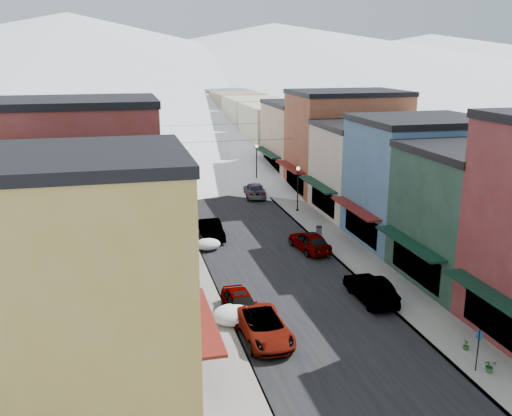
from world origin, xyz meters
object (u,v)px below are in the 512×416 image
car_silver_sedan (241,303)px  car_dark_hatch (212,230)px  streetlamp_near (298,183)px  car_green_sedan (370,289)px  car_white_suv (264,327)px  fire_hydrant (391,296)px  trash_can (319,231)px

car_silver_sedan → car_dark_hatch: 15.27m
car_dark_hatch → streetlamp_near: (9.78, 6.24, 2.22)m
car_silver_sedan → car_green_sedan: car_green_sedan is taller
car_white_suv → car_dark_hatch: size_ratio=1.15×
fire_hydrant → streetlamp_near: (0.94, 22.20, 2.47)m
car_silver_sedan → trash_can: (9.74, 12.94, -0.13)m
car_silver_sedan → car_green_sedan: (8.58, 0.05, 0.05)m
fire_hydrant → streetlamp_near: bearing=87.6°
car_white_suv → car_green_sedan: size_ratio=1.07×
fire_hydrant → trash_can: 13.65m
car_white_suv → trash_can: bearing=59.6°
fire_hydrant → streetlamp_near: size_ratio=0.18×
car_dark_hatch → car_green_sedan: bearing=-64.3°
trash_can → car_white_suv: bearing=-119.3°
car_silver_sedan → trash_can: 16.19m
car_silver_sedan → fire_hydrant: bearing=-5.6°
trash_can → streetlamp_near: (0.82, 8.55, 2.35)m
car_green_sedan → trash_can: size_ratio=5.24×
fire_hydrant → trash_can: size_ratio=0.84×
car_white_suv → fire_hydrant: car_white_suv is taller
car_dark_hatch → car_green_sedan: car_green_sedan is taller
car_silver_sedan → streetlamp_near: bearing=62.5°
car_green_sedan → trash_can: car_green_sedan is taller
car_silver_sedan → fire_hydrant: car_silver_sedan is taller
car_dark_hatch → fire_hydrant: 18.26m
streetlamp_near → trash_can: bearing=-95.5°
car_white_suv → car_green_sedan: (7.94, 3.34, 0.08)m
car_dark_hatch → car_white_suv: bearing=-91.9°
car_green_sedan → car_white_suv: bearing=21.9°
car_silver_sedan → car_dark_hatch: bearing=85.8°
streetlamp_near → car_green_sedan: bearing=-95.3°
trash_can → streetlamp_near: bearing=84.5°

